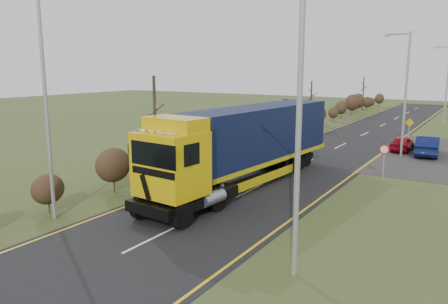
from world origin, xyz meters
name	(u,v)px	position (x,y,z in m)	size (l,w,h in m)	color
ground	(208,212)	(0.00, 0.00, 0.00)	(160.00, 160.00, 0.00)	#3E4B20
road	(294,169)	(0.00, 10.00, 0.01)	(8.00, 120.00, 0.02)	black
layby	(424,154)	(6.50, 20.00, 0.01)	(6.00, 18.00, 0.02)	#2C2A27
lane_markings	(292,170)	(0.00, 9.69, 0.03)	(7.52, 116.00, 0.01)	gold
hedgerow	(200,141)	(-6.00, 7.89, 1.62)	(2.24, 102.04, 6.05)	black
lorry	(245,141)	(-0.80, 4.85, 2.52)	(3.75, 16.11, 4.44)	black
car_red_hatchback	(402,144)	(4.80, 20.43, 0.60)	(1.42, 3.53, 1.20)	maroon
car_blue_sedan	(428,146)	(6.74, 19.55, 0.74)	(1.58, 4.52, 1.49)	#0B143F
streetlight_near	(295,123)	(5.69, -3.72, 4.88)	(1.89, 0.18, 8.87)	#9EA0A3
streetlight_mid	(404,89)	(4.99, 18.38, 4.99)	(1.93, 0.18, 9.05)	#9EA0A3
streetlight_far	(446,81)	(5.69, 40.81, 4.94)	(1.91, 0.18, 8.98)	#9EA0A3
left_pole	(46,110)	(-5.20, -4.35, 4.78)	(0.16, 0.16, 9.56)	#9EA0A3
speed_sign	(384,156)	(5.54, 10.12, 1.48)	(0.59, 0.10, 2.14)	#9EA0A3
warning_board	(409,127)	(4.36, 26.12, 1.25)	(0.77, 0.11, 2.03)	#9EA0A3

